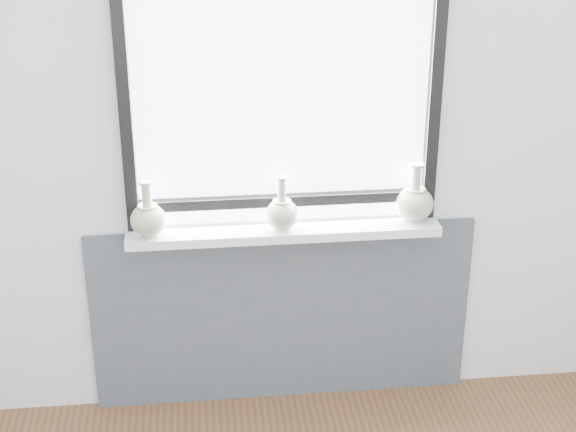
{
  "coord_description": "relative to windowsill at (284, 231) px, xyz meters",
  "views": [
    {
      "loc": [
        -0.35,
        -1.64,
        2.47
      ],
      "look_at": [
        0.0,
        1.55,
        1.02
      ],
      "focal_mm": 55.0,
      "sensor_mm": 36.0,
      "label": 1
    }
  ],
  "objects": [
    {
      "name": "vase_c",
      "position": [
        0.56,
        0.01,
        0.1
      ],
      "size": [
        0.16,
        0.16,
        0.26
      ],
      "rotation": [
        0.0,
        0.0,
        -0.06
      ],
      "color": "#A0B592",
      "rests_on": "windowsill"
    },
    {
      "name": "windowsill",
      "position": [
        0.0,
        0.0,
        0.0
      ],
      "size": [
        1.32,
        0.18,
        0.04
      ],
      "primitive_type": "cube",
      "color": "white",
      "rests_on": "apron_panel"
    },
    {
      "name": "back_wall",
      "position": [
        0.0,
        0.1,
        0.42
      ],
      "size": [
        3.6,
        0.02,
        2.6
      ],
      "primitive_type": "cube",
      "color": "silver",
      "rests_on": "ground"
    },
    {
      "name": "vase_b",
      "position": [
        -0.01,
        -0.02,
        0.09
      ],
      "size": [
        0.14,
        0.14,
        0.23
      ],
      "rotation": [
        0.0,
        0.0,
        -0.16
      ],
      "color": "#A0B592",
      "rests_on": "windowsill"
    },
    {
      "name": "apron_panel",
      "position": [
        0.0,
        0.07,
        -0.45
      ],
      "size": [
        1.7,
        0.03,
        0.86
      ],
      "primitive_type": "cube",
      "color": "#434C58",
      "rests_on": "ground"
    },
    {
      "name": "vase_a",
      "position": [
        -0.56,
        -0.02,
        0.1
      ],
      "size": [
        0.15,
        0.15,
        0.24
      ],
      "rotation": [
        0.0,
        0.0,
        -0.29
      ],
      "color": "#A0B592",
      "rests_on": "windowsill"
    },
    {
      "name": "window",
      "position": [
        0.0,
        0.06,
        0.56
      ],
      "size": [
        1.3,
        0.06,
        1.05
      ],
      "color": "black",
      "rests_on": "windowsill"
    }
  ]
}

